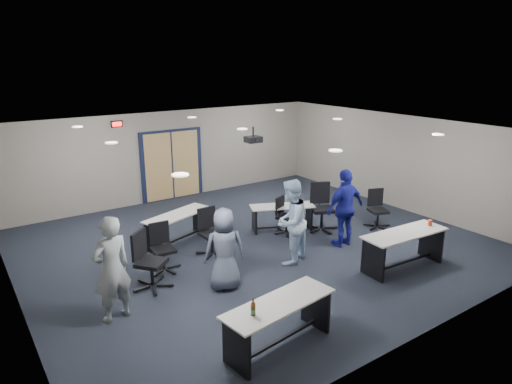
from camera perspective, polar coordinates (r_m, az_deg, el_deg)
floor at (r=10.82m, az=-0.14°, el=-6.58°), size 10.00×10.00×0.00m
back_wall at (r=14.18m, az=-10.57°, el=4.50°), size 10.00×0.04×2.70m
front_wall at (r=7.35m, az=20.44°, el=-7.85°), size 10.00×0.04×2.70m
left_wall at (r=8.71m, az=-28.45°, el=-5.02°), size 0.04×9.00×2.70m
right_wall at (r=13.74m, az=17.31°, el=3.64°), size 0.04×9.00×2.70m
ceiling at (r=10.06m, az=-0.15°, el=7.70°), size 10.00×9.00×0.04m
double_door at (r=14.22m, az=-10.44°, el=3.29°), size 2.00×0.07×2.20m
exit_sign at (r=13.38m, az=-17.01°, el=8.13°), size 0.32×0.07×0.18m
ceiling_projector at (r=10.69m, az=-0.35°, el=6.62°), size 0.35×0.32×0.37m
ceiling_can_lights at (r=10.27m, az=-0.95°, el=7.71°), size 6.24×5.74×0.02m
table_front_left at (r=7.08m, az=2.86°, el=-15.28°), size 1.93×0.85×1.04m
table_front_right at (r=9.98m, az=18.04°, el=-6.13°), size 1.98×0.77×0.92m
table_back_left at (r=10.91m, az=-9.70°, el=-3.86°), size 1.85×1.12×0.71m
table_back_right at (r=11.57m, az=3.29°, el=-2.67°), size 1.68×1.14×0.65m
chair_back_a at (r=9.57m, az=-11.52°, el=-6.89°), size 0.68×0.68×1.00m
chair_back_b at (r=10.16m, az=-5.53°, el=-5.04°), size 0.68×0.68×1.05m
chair_back_c at (r=11.33m, az=3.85°, el=-2.97°), size 0.77×0.77×0.93m
chair_back_d at (r=11.61m, az=8.28°, el=-1.93°), size 1.02×1.02×1.20m
chair_loose_left at (r=8.92m, az=-12.97°, el=-8.34°), size 1.00×1.00×1.13m
chair_loose_right at (r=12.10m, az=15.05°, el=-2.09°), size 0.82×0.82×0.99m
person_gray at (r=7.93m, az=-17.59°, el=-9.17°), size 0.74×0.56×1.83m
person_plaid at (r=8.61m, az=-3.96°, el=-7.15°), size 0.90×0.74×1.59m
person_lightblue at (r=9.64m, az=4.31°, el=-3.73°), size 1.10×1.00×1.83m
person_navy at (r=10.68m, az=11.07°, el=-1.95°), size 1.07×0.45×1.83m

